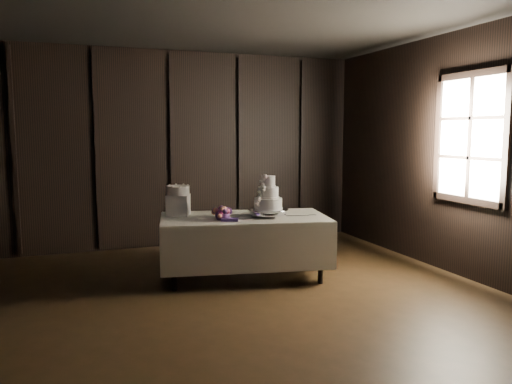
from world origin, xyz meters
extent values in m
cube|color=black|center=(0.00, 0.00, -0.02)|extent=(6.04, 7.04, 0.04)
cube|color=black|center=(0.00, 3.52, 1.50)|extent=(6.04, 0.04, 3.04)
cube|color=black|center=(3.02, 0.00, 1.50)|extent=(0.04, 7.04, 3.04)
cube|color=black|center=(2.97, 0.50, 1.70)|extent=(0.06, 1.16, 1.56)
cube|color=silver|center=(0.47, 1.45, 0.76)|extent=(2.14, 1.39, 0.01)
cube|color=white|center=(0.47, 1.45, 0.35)|extent=(1.96, 1.24, 0.71)
cylinder|color=silver|center=(0.74, 1.34, 0.81)|extent=(0.57, 0.57, 0.09)
cylinder|color=white|center=(0.74, 1.34, 0.92)|extent=(0.33, 0.33, 0.13)
cylinder|color=white|center=(0.74, 1.34, 1.05)|extent=(0.25, 0.25, 0.13)
cylinder|color=white|center=(0.74, 1.34, 1.18)|extent=(0.17, 0.17, 0.13)
cube|color=white|center=(-0.25, 1.82, 0.89)|extent=(0.34, 0.34, 0.25)
cylinder|color=white|center=(-0.25, 1.82, 1.07)|extent=(0.37, 0.37, 0.11)
cube|color=silver|center=(1.08, 1.23, 0.77)|extent=(0.37, 0.11, 0.01)
camera|label=1|loc=(-1.45, -4.17, 1.78)|focal=35.00mm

